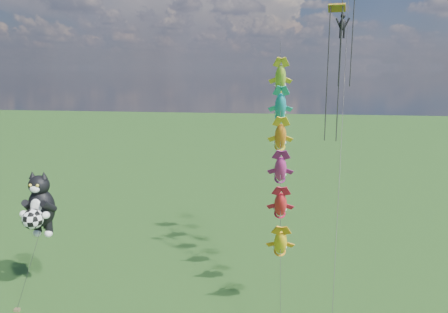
# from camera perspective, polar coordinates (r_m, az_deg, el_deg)

# --- Properties ---
(cat_kite_rig) EXTENTS (2.49, 4.13, 10.00)m
(cat_kite_rig) POSITION_cam_1_polar(r_m,az_deg,el_deg) (36.13, -22.99, -5.94)
(cat_kite_rig) COLOR brown
(cat_kite_rig) RESTS_ON ground
(fish_windsock_rig) EXTENTS (1.37, 15.96, 19.94)m
(fish_windsock_rig) POSITION_cam_1_polar(r_m,az_deg,el_deg) (33.82, 7.38, 0.47)
(fish_windsock_rig) COLOR brown
(fish_windsock_rig) RESTS_ON ground
(parafoil_rig) EXTENTS (3.03, 17.48, 24.43)m
(parafoil_rig) POSITION_cam_1_polar(r_m,az_deg,el_deg) (32.00, 15.17, 15.34)
(parafoil_rig) COLOR brown
(parafoil_rig) RESTS_ON ground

